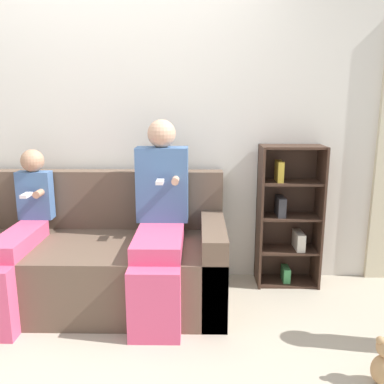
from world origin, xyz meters
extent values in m
plane|color=#B2A893|center=(0.00, 0.00, 0.00)|extent=(14.00, 14.00, 0.00)
cube|color=silver|center=(0.00, 1.01, 1.27)|extent=(10.00, 0.06, 2.55)
cube|color=brown|center=(-0.14, 0.43, 0.23)|extent=(1.99, 0.73, 0.46)
cube|color=brown|center=(-0.14, 0.86, 0.46)|extent=(1.99, 0.14, 0.91)
cube|color=brown|center=(0.77, 0.43, 0.31)|extent=(0.16, 0.73, 0.61)
cube|color=#DB4C75|center=(0.40, 0.00, 0.23)|extent=(0.32, 0.12, 0.46)
cube|color=#DB4C75|center=(0.40, 0.33, 0.51)|extent=(0.32, 0.54, 0.11)
cube|color=#476B9E|center=(0.40, 0.69, 0.84)|extent=(0.38, 0.17, 0.55)
sphere|color=tan|center=(0.40, 0.69, 1.22)|extent=(0.21, 0.21, 0.21)
cylinder|color=tan|center=(0.50, 0.55, 0.90)|extent=(0.05, 0.10, 0.05)
cube|color=white|center=(0.40, 0.50, 0.90)|extent=(0.05, 0.12, 0.02)
cube|color=#DB4C75|center=(-0.57, 0.36, 0.51)|extent=(0.21, 0.60, 0.11)
cube|color=#476B9E|center=(-0.57, 0.72, 0.75)|extent=(0.25, 0.11, 0.36)
sphere|color=tan|center=(-0.57, 0.72, 1.01)|extent=(0.17, 0.17, 0.17)
cylinder|color=tan|center=(-0.50, 0.61, 0.79)|extent=(0.05, 0.10, 0.05)
cube|color=white|center=(-0.57, 0.56, 0.79)|extent=(0.05, 0.12, 0.02)
cube|color=#3D281E|center=(1.15, 0.83, 0.56)|extent=(0.02, 0.27, 1.12)
cube|color=#3D281E|center=(1.61, 0.83, 0.56)|extent=(0.02, 0.27, 1.12)
cube|color=#3D281E|center=(1.38, 0.96, 0.56)|extent=(0.48, 0.02, 1.12)
cube|color=#3D281E|center=(1.38, 0.83, 0.01)|extent=(0.45, 0.23, 0.02)
cube|color=#3D281E|center=(1.38, 0.83, 0.28)|extent=(0.45, 0.23, 0.02)
cube|color=#3D281E|center=(1.38, 0.83, 0.56)|extent=(0.45, 0.23, 0.02)
cube|color=#3D281E|center=(1.38, 0.83, 0.83)|extent=(0.45, 0.23, 0.02)
cube|color=#3D281E|center=(1.38, 0.83, 1.11)|extent=(0.45, 0.23, 0.02)
cube|color=#429956|center=(1.37, 0.83, 0.08)|extent=(0.05, 0.14, 0.12)
cube|color=beige|center=(1.46, 0.83, 0.36)|extent=(0.06, 0.19, 0.14)
cube|color=gold|center=(1.28, 0.83, 0.92)|extent=(0.05, 0.16, 0.16)
cube|color=#333338|center=(1.31, 0.83, 0.64)|extent=(0.06, 0.18, 0.15)
ellipsoid|color=tan|center=(1.63, -0.39, 0.08)|extent=(0.14, 0.11, 0.17)
sphere|color=tan|center=(1.59, -0.39, 0.26)|extent=(0.04, 0.04, 0.04)
camera|label=1|loc=(0.66, -2.25, 1.44)|focal=38.00mm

